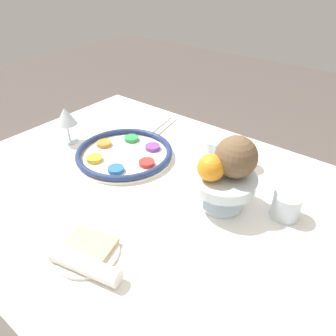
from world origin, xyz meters
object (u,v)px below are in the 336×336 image
Objects in this scene: cup_near at (241,157)px; cup_mid at (286,206)px; seder_plate at (124,153)px; orange_fruit at (211,168)px; fruit_stand at (224,184)px; wine_glass at (66,117)px; bread_plate at (86,251)px; napkin_roll at (85,265)px; coconut at (236,157)px; cup_far at (215,149)px.

cup_mid is at bearing -34.51° from cup_near.
cup_near is 1.00× the size of cup_mid.
seder_plate is 0.40m from orange_fruit.
fruit_stand is at bearing -1.95° from seder_plate.
cup_near is (-0.03, 0.25, -0.10)m from orange_fruit.
wine_glass is 1.84× the size of orange_fruit.
bread_plate is (0.24, -0.37, -0.01)m from seder_plate.
bread_plate is 0.88× the size of napkin_roll.
coconut is at bearing -162.14° from cup_mid.
coconut is 1.48× the size of cup_near.
cup_far is (-0.09, -0.01, 0.00)m from cup_near.
orange_fruit is 0.29m from cup_far.
fruit_stand is 0.23m from cup_near.
cup_far is (0.25, 0.19, 0.02)m from seder_plate.
wine_glass reaches higher than seder_plate.
napkin_roll reaches higher than seder_plate.
seder_plate is at bearing -149.49° from cup_near.
seder_plate is at bearing 178.05° from fruit_stand.
fruit_stand is 2.31× the size of cup_near.
fruit_stand is 2.31× the size of cup_mid.
cup_far is (-0.17, 0.19, -0.12)m from coconut.
wine_glass is 0.64m from fruit_stand.
seder_plate is at bearing -178.95° from coconut.
coconut is at bearing 71.84° from napkin_roll.
wine_glass is 1.76× the size of cup_mid.
bread_plate is 0.53m from cup_mid.
wine_glass is at bearing -153.68° from cup_far.
wine_glass is 1.19× the size of coconut.
bread_plate is 2.06× the size of cup_near.
cup_near is at bearing 84.14° from napkin_roll.
coconut is (0.02, 0.02, 0.08)m from fruit_stand.
wine_glass reaches higher than fruit_stand.
cup_near and cup_mid have the same top height.
orange_fruit is at bearing -7.39° from seder_plate.
coconut is 0.44m from bread_plate.
napkin_roll is 0.60m from cup_far.
cup_near is (-0.06, 0.22, -0.04)m from fruit_stand.
wine_glass is (-0.24, -0.05, 0.09)m from seder_plate.
coconut is 0.63× the size of napkin_roll.
orange_fruit is 0.65× the size of coconut.
seder_plate is 1.85× the size of napkin_roll.
coconut reaches higher than cup_mid.
coconut is 1.48× the size of cup_mid.
orange_fruit is 0.39m from napkin_roll.
wine_glass is at bearing -168.33° from seder_plate.
cup_near is at bearing 5.69° from cup_far.
wine_glass reaches higher than bread_plate.
seder_plate is 1.88× the size of fruit_stand.
fruit_stand reaches higher than cup_near.
orange_fruit is (-0.02, -0.04, 0.06)m from fruit_stand.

